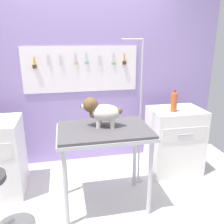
{
  "coord_description": "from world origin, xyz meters",
  "views": [
    {
      "loc": [
        -0.27,
        -2.05,
        1.78
      ],
      "look_at": [
        0.19,
        0.16,
        1.07
      ],
      "focal_mm": 38.06,
      "sensor_mm": 36.0,
      "label": 1
    }
  ],
  "objects_px": {
    "grooming_arm": "(139,120)",
    "soda_bottle": "(174,102)",
    "grooming_table": "(104,137)",
    "cabinet_right": "(174,140)",
    "dog": "(101,111)"
  },
  "relations": [
    {
      "from": "grooming_arm",
      "to": "soda_bottle",
      "type": "relative_size",
      "value": 6.47
    },
    {
      "from": "dog",
      "to": "cabinet_right",
      "type": "relative_size",
      "value": 0.47
    },
    {
      "from": "cabinet_right",
      "to": "soda_bottle",
      "type": "xyz_separation_m",
      "value": [
        -0.09,
        -0.08,
        0.57
      ]
    },
    {
      "from": "grooming_table",
      "to": "cabinet_right",
      "type": "distance_m",
      "value": 1.23
    },
    {
      "from": "grooming_table",
      "to": "grooming_arm",
      "type": "bearing_deg",
      "value": 34.91
    },
    {
      "from": "grooming_table",
      "to": "cabinet_right",
      "type": "relative_size",
      "value": 1.08
    },
    {
      "from": "grooming_table",
      "to": "soda_bottle",
      "type": "height_order",
      "value": "soda_bottle"
    },
    {
      "from": "dog",
      "to": "soda_bottle",
      "type": "height_order",
      "value": "dog"
    },
    {
      "from": "soda_bottle",
      "to": "grooming_arm",
      "type": "bearing_deg",
      "value": -169.4
    },
    {
      "from": "dog",
      "to": "grooming_table",
      "type": "bearing_deg",
      "value": -68.61
    },
    {
      "from": "grooming_arm",
      "to": "cabinet_right",
      "type": "distance_m",
      "value": 0.71
    },
    {
      "from": "cabinet_right",
      "to": "grooming_arm",
      "type": "bearing_deg",
      "value": -163.27
    },
    {
      "from": "soda_bottle",
      "to": "grooming_table",
      "type": "bearing_deg",
      "value": -155.94
    },
    {
      "from": "soda_bottle",
      "to": "dog",
      "type": "bearing_deg",
      "value": -159.25
    },
    {
      "from": "grooming_table",
      "to": "grooming_arm",
      "type": "relative_size",
      "value": 0.54
    }
  ]
}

